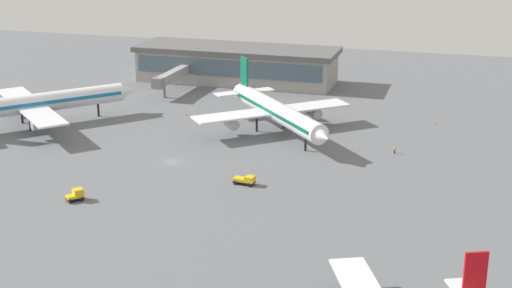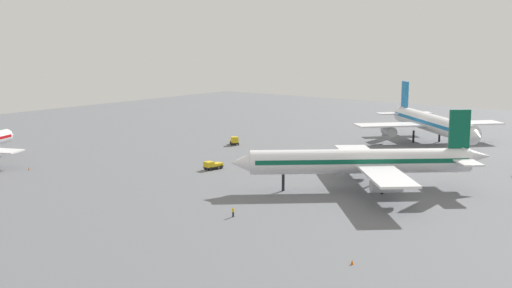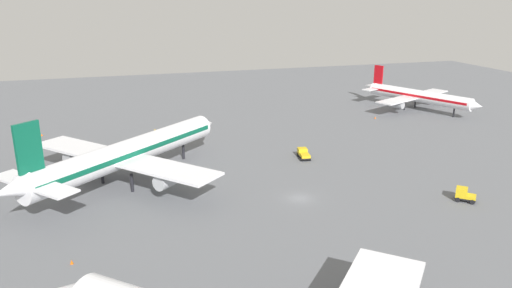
% 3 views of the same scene
% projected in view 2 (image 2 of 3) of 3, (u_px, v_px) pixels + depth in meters
% --- Properties ---
extents(ground, '(288.00, 288.00, 0.00)m').
position_uv_depth(ground, '(293.00, 161.00, 154.14)').
color(ground, slate).
extents(airplane_taxiing, '(40.68, 42.97, 16.22)m').
position_uv_depth(airplane_taxiing, '(432.00, 123.00, 177.58)').
color(airplane_taxiing, white).
rests_on(airplane_taxiing, ground).
extents(airplane_distant, '(38.74, 42.03, 15.68)m').
position_uv_depth(airplane_distant, '(363.00, 161.00, 123.90)').
color(airplane_distant, white).
rests_on(airplane_distant, ground).
extents(baggage_tug, '(3.67, 3.73, 2.30)m').
position_uv_depth(baggage_tug, '(234.00, 141.00, 176.80)').
color(baggage_tug, black).
rests_on(baggage_tug, ground).
extents(pushback_tractor, '(4.63, 2.73, 1.90)m').
position_uv_depth(pushback_tractor, '(212.00, 165.00, 143.96)').
color(pushback_tractor, black).
rests_on(pushback_tractor, ground).
extents(ground_crew_worker, '(0.58, 0.43, 1.67)m').
position_uv_depth(ground_crew_worker, '(233.00, 212.00, 105.78)').
color(ground_crew_worker, '#1E2338').
rests_on(ground_crew_worker, ground).
extents(safety_cone_near_gate, '(0.44, 0.44, 0.60)m').
position_uv_depth(safety_cone_near_gate, '(352.00, 262.00, 83.66)').
color(safety_cone_near_gate, '#EA590C').
rests_on(safety_cone_near_gate, ground).
extents(safety_cone_mid_apron, '(0.44, 0.44, 0.60)m').
position_uv_depth(safety_cone_mid_apron, '(456.00, 171.00, 140.82)').
color(safety_cone_mid_apron, '#EA590C').
rests_on(safety_cone_mid_apron, ground).
extents(safety_cone_far_side, '(0.44, 0.44, 0.60)m').
position_uv_depth(safety_cone_far_side, '(29.00, 169.00, 143.43)').
color(safety_cone_far_side, '#EA590C').
rests_on(safety_cone_far_side, ground).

